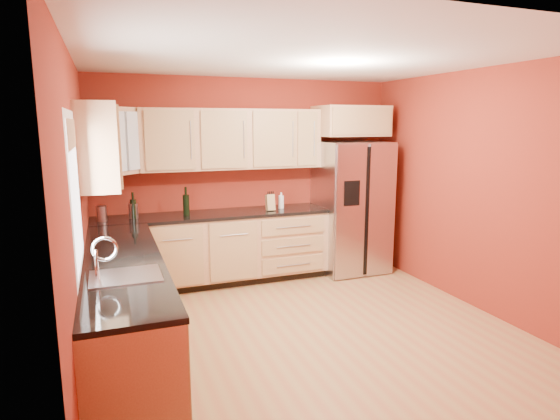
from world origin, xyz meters
name	(u,v)px	position (x,y,z in m)	size (l,w,h in m)	color
floor	(308,331)	(0.00, 0.00, 0.00)	(4.00, 4.00, 0.00)	#AA6C42
ceiling	(312,57)	(0.00, 0.00, 2.60)	(4.00, 4.00, 0.00)	silver
wall_back	(249,178)	(0.00, 2.00, 1.30)	(4.00, 0.04, 2.60)	maroon
wall_front	(460,258)	(0.00, -2.00, 1.30)	(4.00, 0.04, 2.60)	maroon
wall_left	(79,216)	(-2.00, 0.00, 1.30)	(0.04, 4.00, 2.60)	maroon
wall_right	(478,191)	(2.00, 0.00, 1.30)	(0.04, 4.00, 2.60)	maroon
base_cabinets_back	(215,250)	(-0.55, 1.70, 0.44)	(2.90, 0.60, 0.88)	tan
base_cabinets_left	(125,313)	(-1.70, 0.00, 0.44)	(0.60, 2.80, 0.88)	tan
countertop_back	(214,215)	(-0.55, 1.69, 0.90)	(2.90, 0.62, 0.04)	black
countertop_left	(123,261)	(-1.69, 0.00, 0.90)	(0.62, 2.80, 0.04)	black
upper_cabinets_back	(233,139)	(-0.25, 1.83, 1.83)	(2.30, 0.33, 0.75)	tan
upper_cabinets_left	(97,145)	(-1.83, 0.72, 1.83)	(0.33, 1.35, 0.75)	tan
corner_upper_cabinet	(114,141)	(-1.67, 1.67, 1.83)	(0.62, 0.33, 0.75)	tan
over_fridge_cabinet	(351,121)	(1.35, 1.70, 2.05)	(0.92, 0.60, 0.40)	tan
refrigerator	(351,207)	(1.35, 1.62, 0.89)	(0.90, 0.75, 1.78)	#A8A8AD
window	(76,193)	(-1.98, -0.50, 1.55)	(0.03, 0.90, 1.00)	white
sink_faucet	(124,257)	(-1.69, -0.50, 1.07)	(0.50, 0.42, 0.30)	silver
canister_left	(102,214)	(-1.85, 1.67, 1.01)	(0.11, 0.11, 0.17)	#A8A8AD
canister_right	(133,211)	(-1.50, 1.72, 1.01)	(0.11, 0.11, 0.18)	#A8A8AD
wine_bottle_a	(133,205)	(-1.50, 1.69, 1.08)	(0.07, 0.07, 0.31)	black
wine_bottle_b	(186,201)	(-0.89, 1.67, 1.09)	(0.08, 0.08, 0.35)	black
knife_block	(270,203)	(0.17, 1.62, 1.02)	(0.10, 0.09, 0.20)	tan
soap_dispenser	(281,200)	(0.36, 1.72, 1.03)	(0.07, 0.07, 0.21)	white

